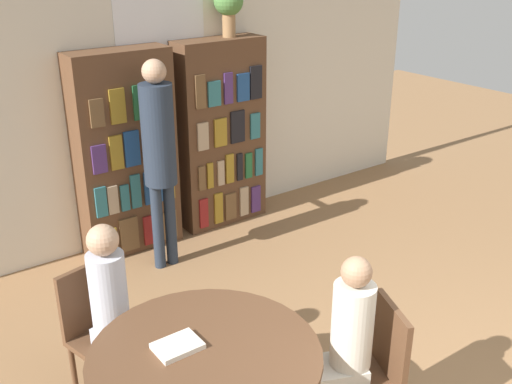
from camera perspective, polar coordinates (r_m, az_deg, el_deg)
wall_back at (r=5.78m, az=-8.92°, el=10.44°), size 6.40×0.07×3.00m
bookshelf_left at (r=5.56m, az=-12.29°, el=3.51°), size 0.90×0.34×1.87m
bookshelf_right at (r=6.01m, az=-3.39°, el=5.52°), size 0.90×0.34×1.87m
flower_vase at (r=5.84m, az=-2.63°, el=17.45°), size 0.28×0.28×0.47m
reading_table at (r=3.30m, az=-4.81°, el=-16.68°), size 1.23×1.23×0.76m
chair_left_side at (r=4.00m, az=-14.66°, el=-12.21°), size 0.48×0.48×0.87m
chair_far_side at (r=3.62m, az=10.96°, el=-16.06°), size 0.52×0.52×0.87m
seated_reader_left at (r=3.75m, az=-13.30°, el=-10.81°), size 0.29×0.37×1.23m
seated_reader_right at (r=3.44m, az=8.28°, el=-14.21°), size 0.38×0.34×1.21m
librarian_standing at (r=5.10m, az=-9.24°, el=4.37°), size 0.28×0.55×1.86m
open_book_on_table at (r=3.26m, az=-7.48°, el=-14.34°), size 0.24×0.18×0.03m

